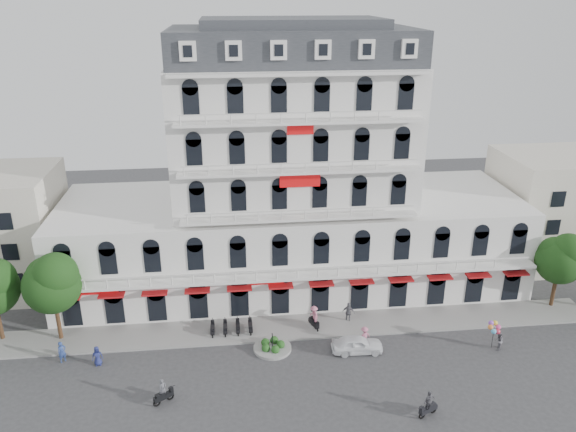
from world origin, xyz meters
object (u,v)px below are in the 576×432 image
at_px(rider_northeast, 429,404).
at_px(rider_center, 314,317).
at_px(parked_car, 357,344).
at_px(rider_west, 163,393).
at_px(balloon_vendor, 497,336).

bearing_deg(rider_northeast, rider_center, -87.04).
xyz_separation_m(parked_car, rider_northeast, (3.28, -8.00, 0.30)).
bearing_deg(rider_center, parked_car, 19.76).
height_order(rider_west, rider_northeast, rider_northeast).
distance_m(rider_center, balloon_vendor, 15.44).
distance_m(parked_car, balloon_vendor, 11.70).
xyz_separation_m(rider_northeast, rider_center, (-6.34, 11.81, 0.19)).
height_order(parked_car, rider_center, rider_center).
relative_size(rider_west, balloon_vendor, 0.84).
xyz_separation_m(parked_car, balloon_vendor, (11.66, -0.86, 0.55)).
distance_m(rider_west, rider_center, 14.94).
height_order(rider_west, rider_center, rider_center).
xyz_separation_m(parked_car, rider_west, (-15.41, -4.57, 0.18)).
bearing_deg(rider_west, rider_center, 0.63).
height_order(parked_car, rider_west, rider_west).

